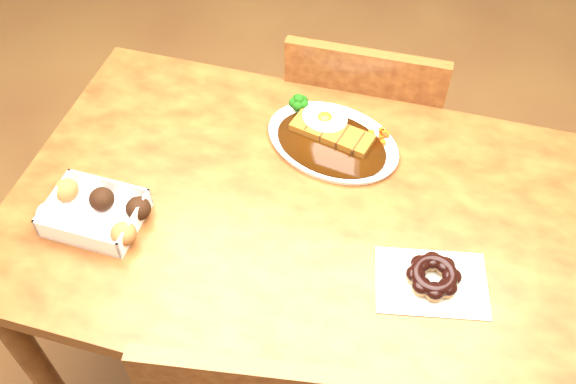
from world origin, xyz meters
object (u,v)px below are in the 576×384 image
(table, at_px, (291,236))
(chair_far, at_px, (363,133))
(donut_box, at_px, (94,212))
(pon_de_ring, at_px, (433,277))
(katsu_curry_plate, at_px, (331,137))

(table, xyz_separation_m, chair_far, (0.07, 0.53, -0.17))
(donut_box, bearing_deg, chair_far, 56.27)
(donut_box, distance_m, pon_de_ring, 0.70)
(chair_far, relative_size, donut_box, 3.91)
(table, height_order, chair_far, chair_far)
(chair_far, bearing_deg, donut_box, 55.13)
(table, bearing_deg, donut_box, -159.72)
(table, bearing_deg, katsu_curry_plate, 80.55)
(katsu_curry_plate, xyz_separation_m, donut_box, (-0.42, -0.36, 0.01))
(katsu_curry_plate, relative_size, pon_de_ring, 1.52)
(donut_box, bearing_deg, pon_de_ring, 3.27)
(table, relative_size, donut_box, 5.39)
(table, relative_size, chair_far, 1.38)
(table, xyz_separation_m, katsu_curry_plate, (0.04, 0.21, 0.11))
(table, distance_m, donut_box, 0.43)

